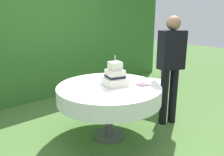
% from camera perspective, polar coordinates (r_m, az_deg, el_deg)
% --- Properties ---
extents(ground_plane, '(20.00, 20.00, 0.00)m').
position_cam_1_polar(ground_plane, '(3.24, -0.71, -14.18)').
color(ground_plane, '#476B33').
extents(foliage_hedge, '(6.68, 0.53, 2.24)m').
position_cam_1_polar(foliage_hedge, '(4.73, -18.62, 8.75)').
color(foliage_hedge, '#336628').
rests_on(foliage_hedge, ground_plane).
extents(cake_table, '(1.36, 1.36, 0.72)m').
position_cam_1_polar(cake_table, '(2.99, -0.74, -3.82)').
color(cake_table, '#4C4C51').
rests_on(cake_table, ground_plane).
extents(wedding_cake, '(0.35, 0.35, 0.39)m').
position_cam_1_polar(wedding_cake, '(2.95, 0.79, 0.35)').
color(wedding_cake, silver).
rests_on(wedding_cake, cake_table).
extents(serving_plate_near, '(0.14, 0.14, 0.01)m').
position_cam_1_polar(serving_plate_near, '(2.77, 7.30, -3.10)').
color(serving_plate_near, white).
rests_on(serving_plate_near, cake_table).
extents(serving_plate_far, '(0.12, 0.12, 0.01)m').
position_cam_1_polar(serving_plate_far, '(3.27, -6.16, -0.17)').
color(serving_plate_far, white).
rests_on(serving_plate_far, cake_table).
extents(serving_plate_left, '(0.14, 0.14, 0.01)m').
position_cam_1_polar(serving_plate_left, '(3.31, -1.77, 0.07)').
color(serving_plate_left, white).
rests_on(serving_plate_left, cake_table).
extents(napkin_stack, '(0.15, 0.15, 0.01)m').
position_cam_1_polar(napkin_stack, '(3.00, 7.59, -1.67)').
color(napkin_stack, '#6B4C60').
rests_on(napkin_stack, cake_table).
extents(garden_chair, '(0.50, 0.50, 0.89)m').
position_cam_1_polar(garden_chair, '(3.97, 12.17, -0.43)').
color(garden_chair, white).
rests_on(garden_chair, ground_plane).
extents(standing_person, '(0.41, 0.32, 1.60)m').
position_cam_1_polar(standing_person, '(3.40, 14.48, 3.52)').
color(standing_person, black).
rests_on(standing_person, ground_plane).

